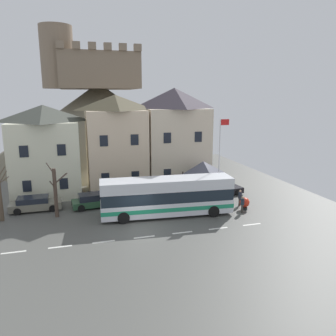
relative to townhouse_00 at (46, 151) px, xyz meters
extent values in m
cube|color=#50514D|center=(7.55, -12.19, -4.75)|extent=(40.00, 60.00, 0.06)
cube|color=silver|center=(-1.45, -13.67, -4.71)|extent=(1.60, 0.20, 0.01)
cube|color=silver|center=(1.55, -13.67, -4.71)|extent=(1.60, 0.20, 0.01)
cube|color=silver|center=(4.55, -13.67, -4.71)|extent=(1.60, 0.20, 0.01)
cube|color=silver|center=(7.55, -13.67, -4.71)|extent=(1.60, 0.20, 0.01)
cube|color=silver|center=(10.55, -13.67, -4.71)|extent=(1.60, 0.20, 0.01)
cube|color=silver|center=(13.55, -13.67, -4.71)|extent=(1.60, 0.20, 0.01)
cube|color=silver|center=(16.55, -13.67, -4.71)|extent=(1.60, 0.20, 0.01)
cube|color=silver|center=(0.00, 0.00, -0.84)|extent=(6.74, 6.38, 7.75)
pyramid|color=#40443C|center=(0.00, 0.00, 3.88)|extent=(6.74, 6.38, 1.68)
cube|color=black|center=(-1.68, -3.22, -2.86)|extent=(0.80, 0.06, 1.10)
cube|color=black|center=(1.68, -3.22, -2.86)|extent=(0.80, 0.06, 1.10)
cube|color=black|center=(-1.68, -3.22, 0.51)|extent=(0.80, 0.06, 1.10)
cube|color=black|center=(1.68, -3.22, 0.51)|extent=(0.80, 0.06, 1.10)
cube|color=beige|center=(7.29, -0.56, -0.30)|extent=(6.18, 5.26, 8.83)
pyramid|color=brown|center=(7.29, -0.56, 4.93)|extent=(6.18, 5.26, 1.62)
cube|color=black|center=(5.74, -3.22, -2.60)|extent=(0.80, 0.06, 1.10)
cube|color=black|center=(8.84, -3.22, -2.60)|extent=(0.80, 0.06, 1.10)
cube|color=black|center=(5.74, -3.22, 1.24)|extent=(0.80, 0.06, 1.10)
cube|color=black|center=(8.84, -3.22, 1.24)|extent=(0.80, 0.06, 1.10)
cube|color=beige|center=(14.03, -0.02, -0.25)|extent=(6.91, 6.34, 8.94)
pyramid|color=#413A43|center=(14.03, -0.02, 5.35)|extent=(6.91, 6.34, 2.26)
cube|color=black|center=(12.30, -3.22, -2.58)|extent=(0.80, 0.06, 1.10)
cube|color=black|center=(15.75, -3.22, -2.58)|extent=(0.80, 0.06, 1.10)
cube|color=black|center=(12.30, -3.22, 1.31)|extent=(0.80, 0.06, 1.10)
cube|color=black|center=(15.75, -3.22, 1.31)|extent=(0.80, 0.06, 1.10)
cone|color=#625C4A|center=(7.15, 19.40, 1.47)|extent=(35.33, 35.33, 12.37)
cube|color=#776755|center=(7.15, 19.40, 9.30)|extent=(11.84, 11.84, 5.27)
cylinder|color=#796754|center=(1.23, 16.44, 11.05)|extent=(4.67, 4.67, 8.78)
cube|color=#776755|center=(1.77, 13.47, 12.43)|extent=(1.08, 0.70, 1.00)
cube|color=#776755|center=(3.92, 13.47, 12.43)|extent=(1.08, 0.70, 1.00)
cube|color=#776755|center=(6.07, 13.47, 12.43)|extent=(1.08, 0.70, 1.00)
cube|color=#776755|center=(8.23, 13.47, 12.43)|extent=(1.08, 0.70, 1.00)
cube|color=#776755|center=(10.38, 13.47, 12.43)|extent=(1.08, 0.70, 1.00)
cube|color=#776755|center=(12.53, 13.47, 12.43)|extent=(1.08, 0.70, 1.00)
cube|color=silver|center=(10.43, -9.72, -3.88)|extent=(11.59, 3.26, 1.18)
cube|color=#1E8C60|center=(10.43, -9.72, -3.82)|extent=(11.62, 3.29, 0.36)
cube|color=#19232D|center=(10.43, -9.72, -2.79)|extent=(11.49, 3.22, 0.99)
cube|color=silver|center=(10.43, -9.72, -1.83)|extent=(11.59, 3.26, 0.93)
cube|color=#19232D|center=(16.16, -10.13, -2.79)|extent=(0.21, 2.05, 0.95)
cylinder|color=black|center=(14.40, -8.83, -4.22)|extent=(1.02, 0.35, 1.00)
cylinder|color=black|center=(14.23, -11.17, -4.22)|extent=(1.02, 0.35, 1.00)
cylinder|color=black|center=(6.63, -8.27, -4.22)|extent=(1.02, 0.35, 1.00)
cylinder|color=black|center=(6.47, -10.60, -4.22)|extent=(1.02, 0.35, 1.00)
cylinder|color=#473D33|center=(13.88, -3.69, -3.52)|extent=(0.14, 0.14, 2.40)
cylinder|color=#473D33|center=(17.18, -3.69, -3.52)|extent=(0.14, 0.14, 2.40)
cylinder|color=#473D33|center=(13.88, -6.99, -3.52)|extent=(0.14, 0.14, 2.40)
cylinder|color=#473D33|center=(17.18, -6.99, -3.52)|extent=(0.14, 0.14, 2.40)
pyramid|color=#4A4C5B|center=(15.53, -5.34, -1.64)|extent=(3.60, 3.60, 1.36)
cube|color=#2C5336|center=(4.47, -5.67, -4.25)|extent=(4.35, 2.18, 0.58)
cube|color=#1E232D|center=(4.26, -5.69, -3.67)|extent=(2.66, 1.80, 0.58)
cylinder|color=black|center=(5.77, -4.69, -4.40)|extent=(0.66, 0.26, 0.64)
cylinder|color=black|center=(5.94, -6.37, -4.40)|extent=(0.66, 0.26, 0.64)
cylinder|color=black|center=(3.01, -4.97, -4.40)|extent=(0.66, 0.26, 0.64)
cylinder|color=black|center=(3.18, -6.65, -4.40)|extent=(0.66, 0.26, 0.64)
cube|color=black|center=(17.68, -5.29, -4.25)|extent=(4.71, 2.28, 0.57)
cube|color=#1E232D|center=(17.45, -5.32, -3.72)|extent=(2.88, 1.87, 0.48)
cylinder|color=black|center=(19.08, -4.27, -4.40)|extent=(0.66, 0.27, 0.64)
cylinder|color=black|center=(19.26, -5.99, -4.40)|extent=(0.66, 0.27, 0.64)
cylinder|color=black|center=(16.10, -4.60, -4.40)|extent=(0.66, 0.27, 0.64)
cylinder|color=black|center=(16.28, -6.31, -4.40)|extent=(0.66, 0.27, 0.64)
cube|color=slate|center=(-0.81, -5.12, -4.22)|extent=(4.53, 1.93, 0.62)
cube|color=#1E232D|center=(-1.04, -5.12, -3.67)|extent=(2.72, 1.68, 0.49)
cylinder|color=black|center=(0.66, -4.21, -4.40)|extent=(0.64, 0.21, 0.64)
cylinder|color=black|center=(0.69, -5.99, -4.40)|extent=(0.64, 0.21, 0.64)
cylinder|color=black|center=(-2.31, -4.25, -4.40)|extent=(0.64, 0.21, 0.64)
cylinder|color=black|center=(-2.28, -6.03, -4.40)|extent=(0.64, 0.21, 0.64)
cylinder|color=#38332D|center=(17.99, -8.95, -4.36)|extent=(0.14, 0.14, 0.70)
cylinder|color=#38332D|center=(17.82, -9.06, -4.36)|extent=(0.14, 0.14, 0.70)
cylinder|color=#232B38|center=(17.91, -9.01, -3.73)|extent=(0.32, 0.32, 0.67)
sphere|color=#D1AD89|center=(17.91, -9.01, -3.29)|extent=(0.21, 0.21, 0.21)
cylinder|color=#38332D|center=(17.20, -10.81, -4.32)|extent=(0.17, 0.17, 0.78)
cylinder|color=#38332D|center=(17.08, -10.98, -4.32)|extent=(0.17, 0.17, 0.78)
cylinder|color=#232B38|center=(17.14, -10.89, -3.69)|extent=(0.34, 0.34, 0.58)
sphere|color=tan|center=(17.14, -10.89, -3.29)|extent=(0.23, 0.23, 0.23)
cylinder|color=#38332D|center=(17.03, -7.33, -4.35)|extent=(0.13, 0.13, 0.74)
cylinder|color=#38332D|center=(16.83, -7.36, -4.35)|extent=(0.13, 0.13, 0.74)
cylinder|color=#2D382D|center=(16.93, -7.34, -3.69)|extent=(0.33, 0.33, 0.68)
sphere|color=#D1AD89|center=(16.93, -7.34, -3.23)|extent=(0.22, 0.22, 0.22)
cylinder|color=black|center=(16.42, -8.45, -4.31)|extent=(0.12, 0.12, 0.80)
cylinder|color=black|center=(16.62, -8.39, -4.31)|extent=(0.12, 0.12, 0.80)
cylinder|color=#232B38|center=(16.52, -8.42, -3.62)|extent=(0.34, 0.34, 0.69)
sphere|color=#D1AD89|center=(16.52, -8.42, -3.17)|extent=(0.21, 0.21, 0.21)
cube|color=brown|center=(15.05, -3.24, -4.27)|extent=(1.41, 0.45, 0.08)
cube|color=brown|center=(15.05, -3.02, -4.05)|extent=(1.41, 0.06, 0.40)
cube|color=#2D2D33|center=(14.42, -3.24, -4.49)|extent=(0.08, 0.36, 0.45)
cube|color=#2D2D33|center=(15.68, -3.24, -4.49)|extent=(0.08, 0.36, 0.45)
cylinder|color=silver|center=(16.39, -7.29, -0.61)|extent=(0.10, 0.10, 8.22)
cube|color=red|center=(16.84, -7.29, 3.15)|extent=(0.90, 0.03, 0.56)
cylinder|color=black|center=(17.74, -10.22, -4.59)|extent=(0.54, 0.54, 0.25)
sphere|color=red|center=(17.74, -10.22, -4.01)|extent=(0.91, 0.91, 0.91)
cylinder|color=brown|center=(-3.05, -6.60, -1.14)|extent=(0.63, 1.10, 1.01)
cylinder|color=brown|center=(-3.09, -6.68, -0.65)|extent=(0.55, 0.94, 0.87)
cylinder|color=brown|center=(-2.91, -7.04, -1.24)|extent=(0.87, 0.22, 0.59)
cylinder|color=#47382D|center=(1.11, -7.45, -2.56)|extent=(0.32, 0.32, 4.32)
cylinder|color=#47382D|center=(1.65, -7.50, -1.28)|extent=(1.14, 0.19, 0.97)
cylinder|color=#47382D|center=(0.93, -7.60, -1.74)|extent=(0.47, 0.41, 0.72)
cylinder|color=#47382D|center=(0.79, -6.87, -0.49)|extent=(0.74, 1.23, 0.84)
cylinder|color=#47382D|center=(1.59, -7.20, -1.34)|extent=(1.01, 0.58, 0.75)
camera|label=1|loc=(2.97, -36.28, 5.62)|focal=35.33mm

